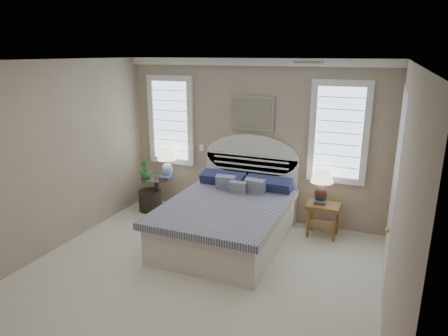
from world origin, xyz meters
TOP-DOWN VIEW (x-y plane):
  - floor at (0.00, 0.00)m, footprint 4.50×5.00m
  - ceiling at (0.00, 0.00)m, footprint 4.50×5.00m
  - wall_back at (0.00, 2.50)m, footprint 4.50×0.02m
  - wall_left at (-2.25, 0.00)m, footprint 0.02×5.00m
  - wall_right at (2.25, 0.00)m, footprint 0.02×5.00m
  - crown_molding at (0.00, 2.46)m, footprint 4.50×0.08m
  - hvac_vent at (1.20, 0.80)m, footprint 0.30×0.20m
  - switch_plate at (-0.95, 2.48)m, footprint 0.08×0.01m
  - window_left at (-1.55, 2.48)m, footprint 0.90×0.06m
  - window_right at (1.40, 2.48)m, footprint 0.90×0.06m
  - painting at (0.00, 2.46)m, footprint 0.74×0.04m
  - closet_door at (2.23, 1.20)m, footprint 0.02×1.80m
  - bed at (0.00, 1.46)m, footprint 1.72×2.28m
  - side_table_left at (-1.65, 2.05)m, footprint 0.56×0.56m
  - nightstand_right at (1.30, 2.15)m, footprint 0.50×0.40m
  - floor_pot at (-1.78, 2.02)m, footprint 0.46×0.46m
  - lamp_left at (-1.50, 2.17)m, footprint 0.38×0.38m
  - lamp_right at (1.23, 2.22)m, footprint 0.35×0.35m
  - potted_plant at (-1.79, 1.92)m, footprint 0.23×0.23m
  - books_left at (-1.44, 2.02)m, footprint 0.21×0.16m
  - books_right at (1.24, 2.13)m, footprint 0.19×0.15m

SIDE VIEW (x-z plane):
  - floor at x=0.00m, z-range -0.01..0.01m
  - floor_pot at x=-1.78m, z-range 0.00..0.37m
  - bed at x=0.00m, z-range -0.35..1.12m
  - nightstand_right at x=1.30m, z-range 0.12..0.65m
  - side_table_left at x=-1.65m, z-range 0.07..0.70m
  - books_right at x=1.24m, z-range 0.53..0.58m
  - books_left at x=-1.44m, z-range 0.63..0.68m
  - potted_plant at x=-1.79m, z-range 0.63..0.98m
  - lamp_right at x=1.23m, z-range 0.59..1.16m
  - lamp_left at x=-1.50m, z-range 0.69..1.24m
  - switch_plate at x=-0.95m, z-range 1.09..1.21m
  - closet_door at x=2.23m, z-range 0.00..2.40m
  - wall_back at x=0.00m, z-range 0.00..2.70m
  - wall_left at x=-2.25m, z-range 0.00..2.70m
  - wall_right at x=2.25m, z-range 0.00..2.70m
  - window_left at x=-1.55m, z-range 0.80..2.40m
  - window_right at x=1.40m, z-range 0.80..2.40m
  - painting at x=0.00m, z-range 1.53..2.11m
  - crown_molding at x=0.00m, z-range 2.58..2.70m
  - hvac_vent at x=1.20m, z-range 2.67..2.69m
  - ceiling at x=0.00m, z-range 2.70..2.71m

